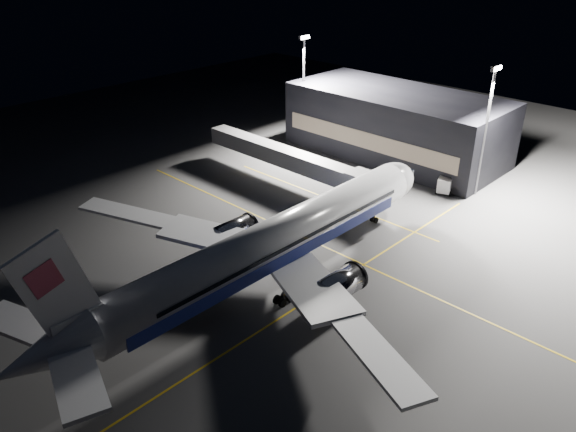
% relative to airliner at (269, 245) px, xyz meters
% --- Properties ---
extents(ground, '(200.00, 200.00, 0.00)m').
position_rel_airliner_xyz_m(ground, '(1.08, 0.00, -5.16)').
color(ground, '#4C4C4F').
rests_on(ground, ground).
extents(guide_line_main, '(0.25, 80.00, 0.01)m').
position_rel_airliner_xyz_m(guide_line_main, '(11.08, 0.00, -5.16)').
color(guide_line_main, gold).
rests_on(guide_line_main, ground).
extents(guide_line_cross, '(70.00, 0.25, 0.01)m').
position_rel_airliner_xyz_m(guide_line_cross, '(1.08, -6.00, -5.16)').
color(guide_line_cross, gold).
rests_on(guide_line_cross, ground).
extents(guide_line_side, '(0.25, 40.00, 0.01)m').
position_rel_airliner_xyz_m(guide_line_side, '(23.08, 10.00, -5.16)').
color(guide_line_side, gold).
rests_on(guide_line_side, ground).
extents(airliner, '(61.48, 54.22, 16.64)m').
position_rel_airliner_xyz_m(airliner, '(0.00, 0.00, 0.00)').
color(airliner, silver).
rests_on(airliner, ground).
extents(terminal, '(18.12, 40.00, 12.00)m').
position_rel_airliner_xyz_m(terminal, '(47.06, 14.00, 0.83)').
color(terminal, black).
rests_on(terminal, ground).
extents(jet_bridge, '(3.60, 34.40, 6.30)m').
position_rel_airliner_xyz_m(jet_bridge, '(23.08, 18.06, -0.58)').
color(jet_bridge, '#B2B2B7').
rests_on(jet_bridge, ground).
extents(floodlight_mast_north, '(2.40, 0.68, 20.70)m').
position_rel_airliner_xyz_m(floodlight_mast_north, '(41.08, 31.99, 7.21)').
color(floodlight_mast_north, '#59595E').
rests_on(floodlight_mast_north, ground).
extents(floodlight_mast_south, '(2.40, 0.67, 20.70)m').
position_rel_airliner_xyz_m(floodlight_mast_south, '(41.08, -6.01, 7.21)').
color(floodlight_mast_south, '#59595E').
rests_on(floodlight_mast_south, ground).
extents(service_truck, '(5.72, 3.77, 2.73)m').
position_rel_airliner_xyz_m(service_truck, '(38.84, -1.83, -3.70)').
color(service_truck, silver).
rests_on(service_truck, ground).
extents(baggage_tug, '(2.26, 1.92, 1.49)m').
position_rel_airliner_xyz_m(baggage_tug, '(-0.48, 8.00, -4.48)').
color(baggage_tug, black).
rests_on(baggage_tug, ground).
extents(safety_cone_a, '(0.40, 0.40, 0.60)m').
position_rel_airliner_xyz_m(safety_cone_a, '(6.33, 14.00, -4.86)').
color(safety_cone_a, '#FE480A').
rests_on(safety_cone_a, ground).
extents(safety_cone_b, '(0.36, 0.36, 0.53)m').
position_rel_airliner_xyz_m(safety_cone_b, '(3.42, 5.58, -4.90)').
color(safety_cone_b, '#FE480A').
rests_on(safety_cone_b, ground).
extents(safety_cone_c, '(0.42, 0.42, 0.63)m').
position_rel_airliner_xyz_m(safety_cone_c, '(4.36, 4.00, -4.85)').
color(safety_cone_c, '#FE480A').
rests_on(safety_cone_c, ground).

